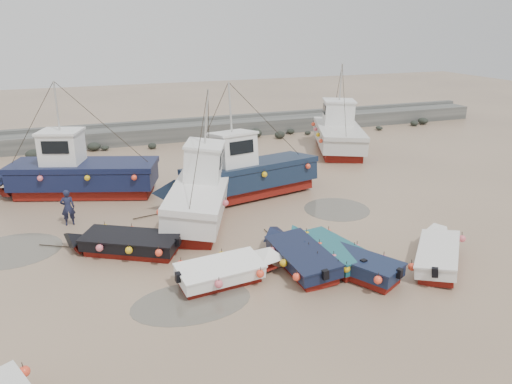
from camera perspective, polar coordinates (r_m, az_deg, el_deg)
ground at (r=20.87m, az=-0.44°, el=-7.31°), size 120.00×120.00×0.00m
seawall at (r=41.00m, az=-11.01°, el=6.61°), size 60.00×4.92×1.50m
puddle_a at (r=17.87m, az=-7.38°, el=-12.38°), size 4.23×4.23×0.01m
puddle_b at (r=26.12m, az=9.22°, el=-1.95°), size 3.38×3.38×0.01m
puddle_c at (r=23.69m, az=-26.12°, el=-6.04°), size 4.08×4.08×0.01m
puddle_d at (r=30.34m, az=-2.34°, el=1.31°), size 6.87×6.87×0.01m
dinghy_1 at (r=20.00m, az=4.96°, el=-6.88°), size 2.16×6.05×1.43m
dinghy_2 at (r=20.53m, az=8.06°, el=-6.27°), size 2.33×5.62×1.43m
dinghy_3 at (r=21.37m, az=20.32°, el=-6.32°), size 4.65×4.95×1.43m
dinghy_4 at (r=21.65m, az=-14.99°, el=-5.41°), size 5.83×3.88×1.43m
dinghy_5 at (r=18.75m, az=-3.17°, el=-8.67°), size 5.41×2.04×1.43m
dinghy_6 at (r=19.61m, az=10.59°, el=-7.68°), size 3.29×5.15×1.43m
cabin_boat_0 at (r=29.31m, az=-20.23°, el=2.13°), size 10.87×5.52×6.22m
cabin_boat_1 at (r=24.63m, az=-6.53°, el=0.16°), size 5.41×9.96×6.22m
cabin_boat_2 at (r=27.08m, az=-1.63°, el=2.03°), size 10.61×4.37×6.22m
cabin_boat_3 at (r=37.98m, az=9.27°, el=6.81°), size 5.96×10.30×6.22m
person at (r=25.49m, az=-20.49°, el=-3.52°), size 0.65×0.43×1.76m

